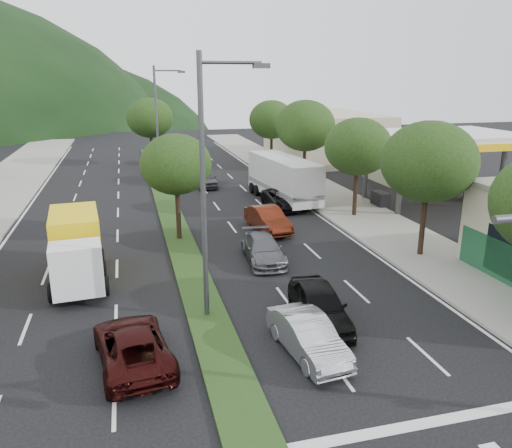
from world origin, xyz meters
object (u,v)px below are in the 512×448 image
object	(u,v)px
tree_r_b	(429,162)
streetlight_near	(208,178)
tree_r_c	(358,147)
car_queue_d	(283,199)
tree_r_e	(272,120)
tree_med_far	(150,118)
suv_maroon	(132,345)
streetlight_mid	(159,121)
car_queue_a	(319,306)
car_queue_e	(205,179)
car_queue_b	(263,249)
tree_r_d	(305,126)
motorhome	(283,178)
tree_med_near	(176,165)
sedan_silver	(308,336)
box_truck	(77,250)
car_queue_c	(268,219)

from	to	relation	value
tree_r_b	streetlight_near	bearing A→B (deg)	-161.27
tree_r_c	car_queue_d	world-z (taller)	tree_r_c
tree_r_e	tree_med_far	world-z (taller)	tree_med_far
streetlight_near	suv_maroon	bearing A→B (deg)	-138.92
tree_r_b	streetlight_mid	size ratio (longest dim) A/B	0.69
car_queue_a	car_queue_e	size ratio (longest dim) A/B	1.10
streetlight_mid	suv_maroon	distance (m)	28.31
tree_r_b	car_queue_b	size ratio (longest dim) A/B	1.57
tree_r_b	tree_r_d	size ratio (longest dim) A/B	0.97
tree_r_e	motorhome	distance (m)	15.26
tree_med_far	car_queue_d	size ratio (longest dim) A/B	1.42
tree_r_d	suv_maroon	distance (m)	29.20
tree_r_d	car_queue_b	xyz separation A→B (m)	(-8.20, -16.56, -4.54)
streetlight_mid	tree_r_d	bearing A→B (deg)	-14.27
tree_r_e	car_queue_b	size ratio (longest dim) A/B	1.51
tree_med_near	sedan_silver	bearing A→B (deg)	-78.00
tree_med_far	tree_r_b	bearing A→B (deg)	-69.44
suv_maroon	streetlight_mid	bearing A→B (deg)	-104.33
tree_med_near	car_queue_b	world-z (taller)	tree_med_near
tree_r_e	streetlight_near	bearing A→B (deg)	-110.23
streetlight_near	car_queue_b	bearing A→B (deg)	56.54
box_truck	tree_med_far	bearing A→B (deg)	-104.48
suv_maroon	car_queue_e	world-z (taller)	car_queue_e
streetlight_mid	tree_r_c	bearing A→B (deg)	-47.78
tree_r_c	streetlight_near	bearing A→B (deg)	-134.51
tree_r_e	car_queue_a	bearing A→B (deg)	-103.27
tree_r_b	tree_r_d	bearing A→B (deg)	90.00
box_truck	motorhome	world-z (taller)	motorhome
tree_r_d	tree_med_far	world-z (taller)	tree_r_d
streetlight_near	box_truck	xyz separation A→B (m)	(-5.39, 5.37, -4.14)
tree_r_d	streetlight_near	size ratio (longest dim) A/B	0.72
sedan_silver	car_queue_a	world-z (taller)	car_queue_a
streetlight_near	box_truck	distance (m)	8.66
streetlight_mid	suv_maroon	xyz separation A→B (m)	(-3.10, -27.70, -4.92)
tree_med_near	car_queue_b	distance (m)	7.04
tree_r_e	tree_med_near	size ratio (longest dim) A/B	1.11
tree_r_b	tree_med_near	size ratio (longest dim) A/B	1.15
car_queue_b	tree_med_far	bearing A→B (deg)	101.02
tree_med_far	streetlight_mid	bearing A→B (deg)	-88.93
tree_r_b	suv_maroon	distance (m)	16.91
car_queue_b	motorhome	size ratio (longest dim) A/B	0.50
box_truck	streetlight_near	bearing A→B (deg)	130.28
car_queue_c	motorhome	size ratio (longest dim) A/B	0.50
tree_r_b	car_queue_c	xyz separation A→B (m)	(-6.53, 6.44, -4.30)
tree_r_c	suv_maroon	bearing A→B (deg)	-135.37
tree_r_c	motorhome	world-z (taller)	tree_r_c
tree_r_d	sedan_silver	world-z (taller)	tree_r_d
sedan_silver	car_queue_e	distance (m)	27.77
sedan_silver	motorhome	xyz separation A→B (m)	(5.78, 21.04, 1.10)
suv_maroon	box_truck	distance (m)	8.42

